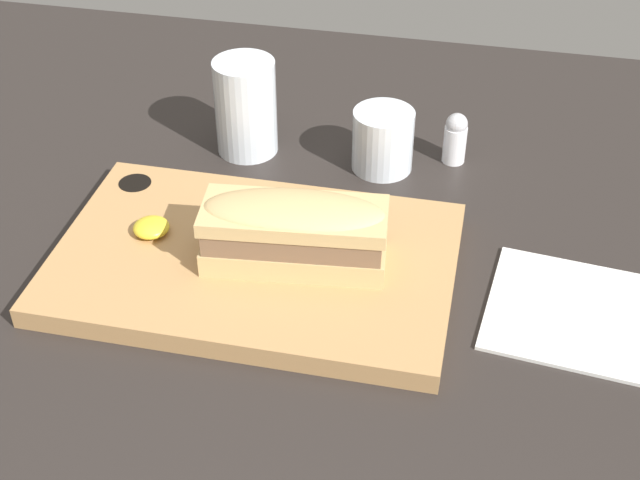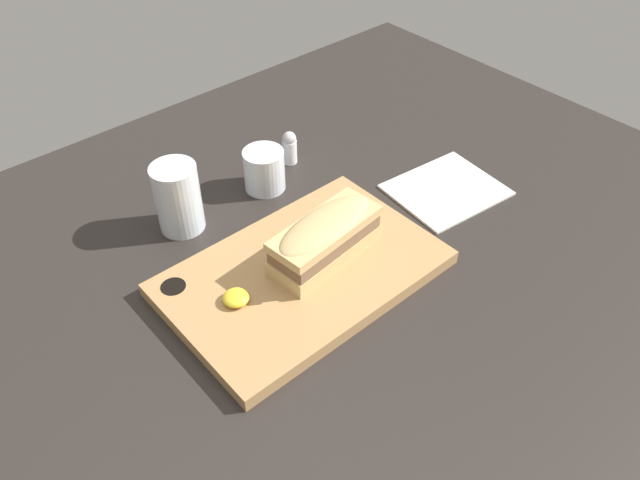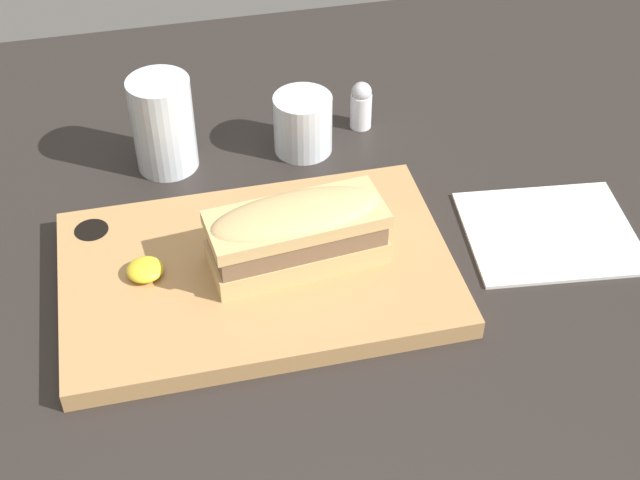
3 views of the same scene
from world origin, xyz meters
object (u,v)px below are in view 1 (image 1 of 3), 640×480
object	(u,v)px
wine_glass	(383,142)
salt_shaker	(455,138)
serving_board	(254,262)
napkin	(585,315)
sandwich	(294,229)
water_glass	(246,113)

from	to	relation	value
wine_glass	salt_shaker	world-z (taller)	wine_glass
serving_board	napkin	world-z (taller)	serving_board
serving_board	sandwich	xyz separation A→B (cm)	(4.29, -0.24, 4.91)
water_glass	napkin	size ratio (longest dim) A/B	0.58
serving_board	salt_shaker	world-z (taller)	salt_shaker
water_glass	wine_glass	world-z (taller)	water_glass
napkin	salt_shaker	world-z (taller)	salt_shaker
serving_board	water_glass	bearing A→B (deg)	107.40
napkin	salt_shaker	bearing A→B (deg)	121.06
serving_board	napkin	bearing A→B (deg)	-0.18
water_glass	salt_shaker	size ratio (longest dim) A/B	1.84
water_glass	salt_shaker	world-z (taller)	water_glass
wine_glass	serving_board	bearing A→B (deg)	-114.04
sandwich	wine_glass	world-z (taller)	sandwich
serving_board	sandwich	bearing A→B (deg)	-3.16
sandwich	salt_shaker	world-z (taller)	sandwich
water_glass	salt_shaker	distance (cm)	24.71
sandwich	wine_glass	size ratio (longest dim) A/B	2.52
wine_glass	napkin	bearing A→B (deg)	-43.21
serving_board	salt_shaker	size ratio (longest dim) A/B	6.30
sandwich	napkin	world-z (taller)	sandwich
wine_glass	sandwich	bearing A→B (deg)	-103.67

